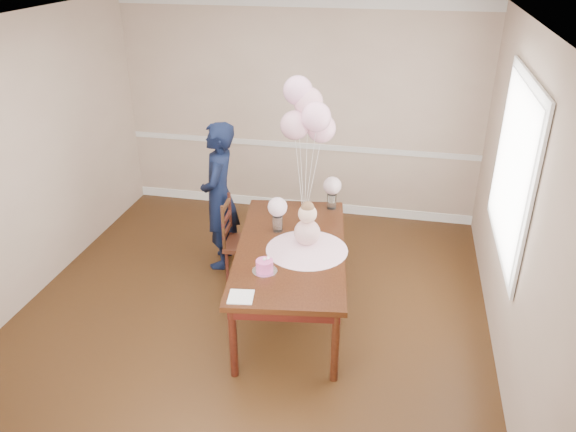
{
  "coord_description": "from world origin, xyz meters",
  "views": [
    {
      "loc": [
        1.28,
        -4.21,
        3.31
      ],
      "look_at": [
        0.34,
        0.2,
        1.05
      ],
      "focal_mm": 35.0,
      "sensor_mm": 36.0,
      "label": 1
    }
  ],
  "objects_px": {
    "dining_table_top": "(291,249)",
    "woman": "(219,196)",
    "dining_chair_seat": "(245,244)",
    "birthday_cake": "(265,266)"
  },
  "relations": [
    {
      "from": "dining_table_top",
      "to": "woman",
      "type": "distance_m",
      "value": 1.22
    },
    {
      "from": "dining_table_top",
      "to": "dining_chair_seat",
      "type": "distance_m",
      "value": 0.87
    },
    {
      "from": "dining_chair_seat",
      "to": "birthday_cake",
      "type": "bearing_deg",
      "value": -69.62
    },
    {
      "from": "dining_table_top",
      "to": "woman",
      "type": "relative_size",
      "value": 1.21
    },
    {
      "from": "birthday_cake",
      "to": "dining_table_top",
      "type": "bearing_deg",
      "value": 74.16
    },
    {
      "from": "dining_table_top",
      "to": "dining_chair_seat",
      "type": "relative_size",
      "value": 5.03
    },
    {
      "from": "birthday_cake",
      "to": "woman",
      "type": "height_order",
      "value": "woman"
    },
    {
      "from": "woman",
      "to": "dining_table_top",
      "type": "bearing_deg",
      "value": 44.58
    },
    {
      "from": "dining_table_top",
      "to": "dining_chair_seat",
      "type": "height_order",
      "value": "dining_table_top"
    },
    {
      "from": "dining_chair_seat",
      "to": "woman",
      "type": "relative_size",
      "value": 0.24
    }
  ]
}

